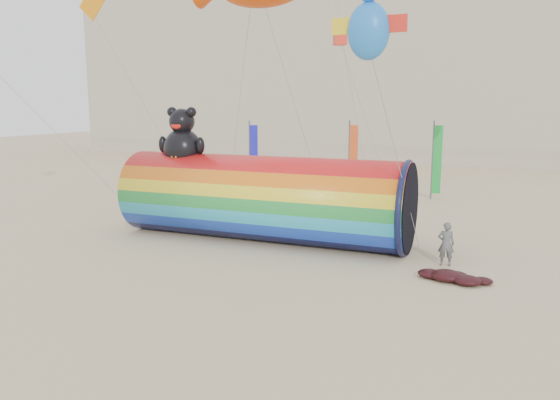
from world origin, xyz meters
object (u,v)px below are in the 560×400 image
at_px(kite_handler, 446,244).
at_px(fabric_bundle, 453,277).
at_px(windsock_assembly, 262,196).
at_px(hotel_building, 325,70).

xyz_separation_m(kite_handler, fabric_bundle, (0.46, -1.94, -0.70)).
relative_size(windsock_assembly, kite_handler, 7.72).
height_order(hotel_building, fabric_bundle, hotel_building).
bearing_deg(fabric_bundle, kite_handler, 103.50).
height_order(windsock_assembly, fabric_bundle, windsock_assembly).
xyz_separation_m(windsock_assembly, kite_handler, (8.38, -1.06, -1.19)).
relative_size(hotel_building, windsock_assembly, 4.47).
bearing_deg(hotel_building, windsock_assembly, -75.82).
xyz_separation_m(windsock_assembly, fabric_bundle, (8.84, -2.99, -1.90)).
bearing_deg(hotel_building, fabric_bundle, -66.63).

